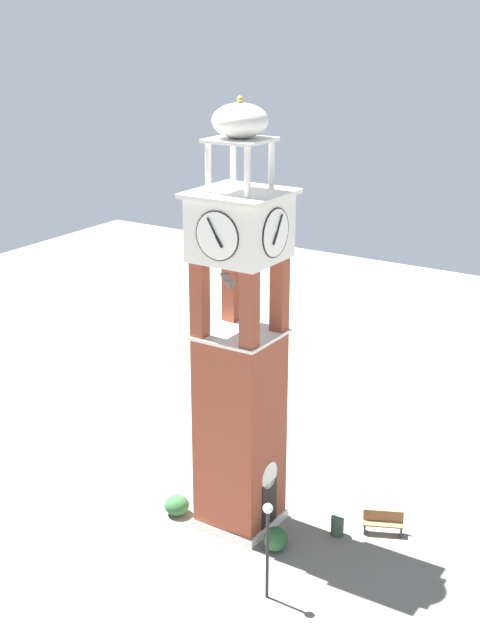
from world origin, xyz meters
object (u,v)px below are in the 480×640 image
Objects in this scene: park_bench at (383,522)px; trash_bin at (337,526)px; clock_tower at (240,365)px; lamp_post at (268,533)px.

trash_bin is (-1.09, 1.49, -0.08)m from park_bench.
clock_tower is at bearing 114.04° from park_bench.
clock_tower is at bearing 43.41° from lamp_post.
clock_tower is 10.37× the size of park_bench.
clock_tower is 21.24× the size of trash_bin.
lamp_post is at bearing 176.08° from trash_bin.
trash_bin is at bearing -3.92° from lamp_post.
clock_tower is 4.47× the size of lamp_post.
park_bench reaches higher than trash_bin.
lamp_post is 4.75× the size of trash_bin.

